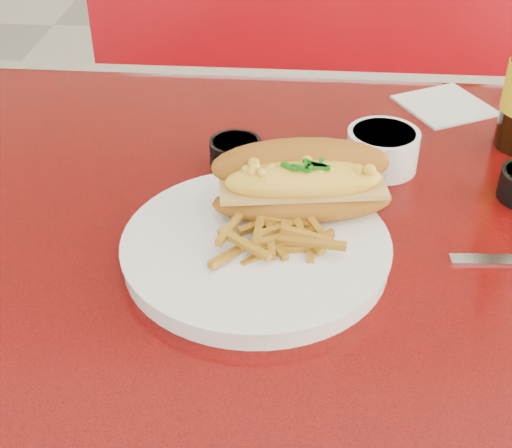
# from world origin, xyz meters

# --- Properties ---
(diner_table) EXTENTS (1.23, 0.83, 0.77)m
(diner_table) POSITION_xyz_m (0.00, 0.00, 0.61)
(diner_table) COLOR #B30E0B
(diner_table) RESTS_ON ground
(booth_bench_far) EXTENTS (1.20, 0.51, 0.90)m
(booth_bench_far) POSITION_xyz_m (0.00, 0.81, 0.29)
(booth_bench_far) COLOR #9E0A12
(booth_bench_far) RESTS_ON ground
(dinner_plate) EXTENTS (0.31, 0.31, 0.02)m
(dinner_plate) POSITION_xyz_m (-0.13, -0.05, 0.78)
(dinner_plate) COLOR white
(dinner_plate) RESTS_ON diner_table
(mac_hoagie) EXTENTS (0.20, 0.12, 0.08)m
(mac_hoagie) POSITION_xyz_m (-0.09, 0.01, 0.82)
(mac_hoagie) COLOR #A1631A
(mac_hoagie) RESTS_ON dinner_plate
(fries_pile) EXTENTS (0.10, 0.09, 0.03)m
(fries_pile) POSITION_xyz_m (-0.12, -0.05, 0.80)
(fries_pile) COLOR #BC8620
(fries_pile) RESTS_ON dinner_plate
(fork) EXTENTS (0.03, 0.13, 0.00)m
(fork) POSITION_xyz_m (-0.07, -0.05, 0.79)
(fork) COLOR silver
(fork) RESTS_ON dinner_plate
(gravy_ramekin) EXTENTS (0.09, 0.09, 0.05)m
(gravy_ramekin) POSITION_xyz_m (0.00, 0.14, 0.80)
(gravy_ramekin) COLOR white
(gravy_ramekin) RESTS_ON diner_table
(sauce_cup_left) EXTENTS (0.07, 0.07, 0.03)m
(sauce_cup_left) POSITION_xyz_m (-0.17, 0.13, 0.79)
(sauce_cup_left) COLOR black
(sauce_cup_left) RESTS_ON diner_table
(paper_napkin) EXTENTS (0.15, 0.15, 0.00)m
(paper_napkin) POSITION_xyz_m (0.10, 0.31, 0.77)
(paper_napkin) COLOR silver
(paper_napkin) RESTS_ON diner_table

